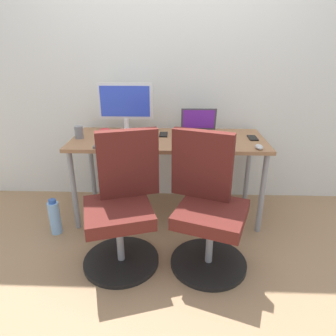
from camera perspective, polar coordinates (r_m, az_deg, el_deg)
name	(u,v)px	position (r m, az deg, el deg)	size (l,w,h in m)	color
ground_plane	(168,212)	(2.87, 0.04, -8.34)	(5.28, 5.28, 0.00)	#9E7A56
back_wall	(170,64)	(2.87, 0.35, 19.08)	(4.40, 0.04, 2.60)	silver
desk	(168,146)	(2.60, 0.04, 4.22)	(1.63, 0.65, 0.72)	#996B47
office_chair_left	(122,207)	(2.13, -8.60, -7.27)	(0.55, 0.55, 0.94)	black
office_chair_right	(207,209)	(2.10, 7.43, -7.59)	(0.56, 0.56, 0.94)	black
water_bottle_on_floor	(55,217)	(2.68, -20.56, -8.68)	(0.09, 0.09, 0.31)	#8CBFF2
desktop_monitor	(125,104)	(2.73, -8.05, 11.81)	(0.48, 0.18, 0.43)	silver
open_laptop	(199,129)	(2.67, 5.84, 7.37)	(0.31, 0.28, 0.22)	#4C4C51
keyboard_by_monitor	(116,146)	(2.39, -9.72, 4.18)	(0.34, 0.12, 0.02)	#515156
keyboard_by_laptop	(200,146)	(2.35, 6.05, 4.07)	(0.34, 0.12, 0.02)	#B7B7B7
mouse_by_monitor	(259,147)	(2.41, 16.78, 3.85)	(0.06, 0.10, 0.03)	#B7B7B7
mouse_by_laptop	(149,142)	(2.43, -3.65, 4.96)	(0.06, 0.10, 0.03)	#515156
coffee_mug	(105,135)	(2.56, -11.78, 6.16)	(0.08, 0.08, 0.09)	red
pen_cup	(79,132)	(2.67, -16.45, 6.48)	(0.07, 0.07, 0.10)	slate
phone_near_monitor	(253,138)	(2.66, 15.66, 5.49)	(0.07, 0.14, 0.01)	black
phone_near_laptop	(163,135)	(2.66, -0.85, 6.33)	(0.07, 0.14, 0.01)	black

